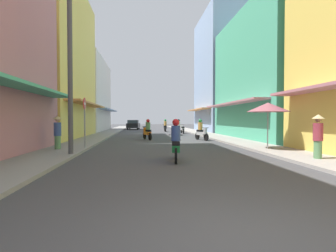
{
  "coord_description": "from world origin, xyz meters",
  "views": [
    {
      "loc": [
        -1.3,
        -3.03,
        1.56
      ],
      "look_at": [
        0.57,
        15.95,
        1.07
      ],
      "focal_mm": 27.87,
      "sensor_mm": 36.0,
      "label": 1
    }
  ],
  "objects_px": {
    "motorbike_white": "(182,129)",
    "motorbike_black": "(165,126)",
    "pedestrian_midway": "(318,135)",
    "pedestrian_far": "(58,131)",
    "utility_pole": "(70,63)",
    "parked_car": "(133,125)",
    "street_sign_no_entry": "(85,116)",
    "motorbike_silver": "(201,131)",
    "motorbike_orange": "(147,131)",
    "vendor_umbrella": "(268,107)",
    "motorbike_blue": "(147,129)",
    "motorbike_green": "(176,142)",
    "motorbike_maroon": "(178,128)"
  },
  "relations": [
    {
      "from": "motorbike_black",
      "to": "pedestrian_far",
      "type": "distance_m",
      "value": 21.01
    },
    {
      "from": "pedestrian_far",
      "to": "street_sign_no_entry",
      "type": "relative_size",
      "value": 0.65
    },
    {
      "from": "pedestrian_midway",
      "to": "pedestrian_far",
      "type": "height_order",
      "value": "pedestrian_midway"
    },
    {
      "from": "motorbike_silver",
      "to": "utility_pole",
      "type": "relative_size",
      "value": 0.23
    },
    {
      "from": "pedestrian_midway",
      "to": "vendor_umbrella",
      "type": "bearing_deg",
      "value": 95.41
    },
    {
      "from": "motorbike_blue",
      "to": "vendor_umbrella",
      "type": "distance_m",
      "value": 12.73
    },
    {
      "from": "motorbike_maroon",
      "to": "motorbike_black",
      "type": "xyz_separation_m",
      "value": [
        -0.64,
        7.47,
        0.0
      ]
    },
    {
      "from": "parked_car",
      "to": "utility_pole",
      "type": "height_order",
      "value": "utility_pole"
    },
    {
      "from": "motorbike_maroon",
      "to": "vendor_umbrella",
      "type": "relative_size",
      "value": 0.76
    },
    {
      "from": "motorbike_green",
      "to": "motorbike_silver",
      "type": "xyz_separation_m",
      "value": [
        3.16,
        9.52,
        0.0
      ]
    },
    {
      "from": "motorbike_silver",
      "to": "motorbike_orange",
      "type": "height_order",
      "value": "same"
    },
    {
      "from": "motorbike_silver",
      "to": "vendor_umbrella",
      "type": "bearing_deg",
      "value": -76.08
    },
    {
      "from": "motorbike_orange",
      "to": "pedestrian_midway",
      "type": "distance_m",
      "value": 12.58
    },
    {
      "from": "motorbike_black",
      "to": "pedestrian_far",
      "type": "relative_size",
      "value": 1.04
    },
    {
      "from": "motorbike_green",
      "to": "motorbike_black",
      "type": "height_order",
      "value": "same"
    },
    {
      "from": "motorbike_black",
      "to": "pedestrian_midway",
      "type": "height_order",
      "value": "pedestrian_midway"
    },
    {
      "from": "parked_car",
      "to": "street_sign_no_entry",
      "type": "xyz_separation_m",
      "value": [
        -1.51,
        -27.49,
        0.98
      ]
    },
    {
      "from": "motorbike_maroon",
      "to": "pedestrian_far",
      "type": "xyz_separation_m",
      "value": [
        -7.62,
        -12.34,
        0.27
      ]
    },
    {
      "from": "motorbike_green",
      "to": "pedestrian_midway",
      "type": "bearing_deg",
      "value": -7.02
    },
    {
      "from": "motorbike_white",
      "to": "utility_pole",
      "type": "bearing_deg",
      "value": -113.13
    },
    {
      "from": "motorbike_maroon",
      "to": "motorbike_silver",
      "type": "bearing_deg",
      "value": -82.08
    },
    {
      "from": "motorbike_maroon",
      "to": "pedestrian_far",
      "type": "height_order",
      "value": "pedestrian_far"
    },
    {
      "from": "motorbike_black",
      "to": "street_sign_no_entry",
      "type": "distance_m",
      "value": 20.28
    },
    {
      "from": "pedestrian_midway",
      "to": "motorbike_black",
      "type": "bearing_deg",
      "value": 98.42
    },
    {
      "from": "motorbike_white",
      "to": "motorbike_orange",
      "type": "relative_size",
      "value": 1.04
    },
    {
      "from": "parked_car",
      "to": "utility_pole",
      "type": "xyz_separation_m",
      "value": [
        -1.61,
        -29.71,
        3.15
      ]
    },
    {
      "from": "motorbike_white",
      "to": "pedestrian_midway",
      "type": "relative_size",
      "value": 1.04
    },
    {
      "from": "motorbike_orange",
      "to": "vendor_umbrella",
      "type": "relative_size",
      "value": 0.73
    },
    {
      "from": "motorbike_blue",
      "to": "motorbike_green",
      "type": "bearing_deg",
      "value": -86.61
    },
    {
      "from": "pedestrian_midway",
      "to": "utility_pole",
      "type": "distance_m",
      "value": 10.11
    },
    {
      "from": "motorbike_maroon",
      "to": "motorbike_silver",
      "type": "relative_size",
      "value": 1.04
    },
    {
      "from": "motorbike_silver",
      "to": "street_sign_no_entry",
      "type": "height_order",
      "value": "street_sign_no_entry"
    },
    {
      "from": "parked_car",
      "to": "motorbike_white",
      "type": "bearing_deg",
      "value": -65.01
    },
    {
      "from": "motorbike_maroon",
      "to": "utility_pole",
      "type": "distance_m",
      "value": 15.92
    },
    {
      "from": "motorbike_maroon",
      "to": "pedestrian_midway",
      "type": "distance_m",
      "value": 16.7
    },
    {
      "from": "motorbike_blue",
      "to": "vendor_umbrella",
      "type": "bearing_deg",
      "value": -63.2
    },
    {
      "from": "motorbike_white",
      "to": "motorbike_black",
      "type": "height_order",
      "value": "motorbike_black"
    },
    {
      "from": "motorbike_silver",
      "to": "motorbike_orange",
      "type": "xyz_separation_m",
      "value": [
        -4.02,
        0.87,
        0.0
      ]
    },
    {
      "from": "motorbike_white",
      "to": "street_sign_no_entry",
      "type": "relative_size",
      "value": 0.68
    },
    {
      "from": "motorbike_maroon",
      "to": "parked_car",
      "type": "height_order",
      "value": "motorbike_maroon"
    },
    {
      "from": "motorbike_green",
      "to": "motorbike_black",
      "type": "xyz_separation_m",
      "value": [
        1.65,
        23.28,
        0.0
      ]
    },
    {
      "from": "utility_pole",
      "to": "motorbike_maroon",
      "type": "bearing_deg",
      "value": 65.31
    },
    {
      "from": "motorbike_white",
      "to": "vendor_umbrella",
      "type": "bearing_deg",
      "value": -84.03
    },
    {
      "from": "parked_car",
      "to": "street_sign_no_entry",
      "type": "distance_m",
      "value": 27.55
    },
    {
      "from": "pedestrian_midway",
      "to": "vendor_umbrella",
      "type": "height_order",
      "value": "vendor_umbrella"
    },
    {
      "from": "motorbike_green",
      "to": "street_sign_no_entry",
      "type": "height_order",
      "value": "street_sign_no_entry"
    },
    {
      "from": "motorbike_blue",
      "to": "utility_pole",
      "type": "relative_size",
      "value": 0.23
    },
    {
      "from": "motorbike_silver",
      "to": "pedestrian_midway",
      "type": "bearing_deg",
      "value": -78.75
    },
    {
      "from": "parked_car",
      "to": "utility_pole",
      "type": "relative_size",
      "value": 0.55
    },
    {
      "from": "motorbike_green",
      "to": "motorbike_black",
      "type": "relative_size",
      "value": 1.0
    }
  ]
}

